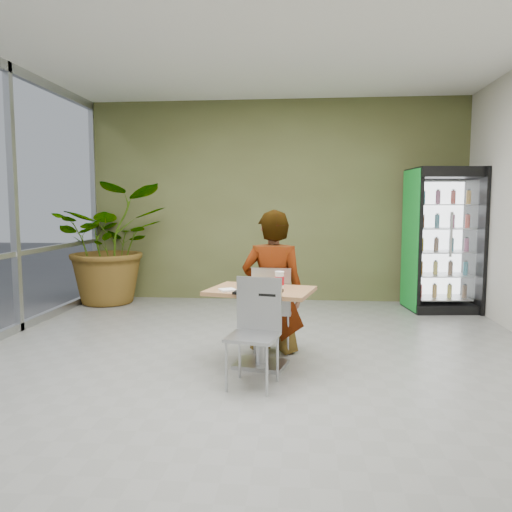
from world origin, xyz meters
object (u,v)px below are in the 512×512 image
object	(u,v)px
dining_table	(261,311)
seated_woman	(273,296)
chair_far	(272,303)
beverage_fridge	(443,240)
cafeteria_tray	(258,292)
potted_plant	(111,244)
chair_near	(256,322)
soda_cup	(280,280)

from	to	relation	value
dining_table	seated_woman	world-z (taller)	seated_woman
chair_far	beverage_fridge	size ratio (longest dim) A/B	0.44
dining_table	cafeteria_tray	size ratio (longest dim) A/B	2.69
seated_woman	potted_plant	size ratio (longest dim) A/B	0.96
chair_far	chair_near	world-z (taller)	chair_near
dining_table	cafeteria_tray	distance (m)	0.32
cafeteria_tray	chair_far	bearing A→B (deg)	82.70
chair_far	soda_cup	xyz separation A→B (m)	(0.09, -0.37, 0.30)
chair_far	potted_plant	world-z (taller)	potted_plant
seated_woman	soda_cup	size ratio (longest dim) A/B	11.30
dining_table	chair_far	distance (m)	0.45
chair_far	potted_plant	distance (m)	3.67
chair_far	chair_near	xyz separation A→B (m)	(-0.09, -0.90, 0.01)
potted_plant	beverage_fridge	bearing A→B (deg)	-1.40
beverage_fridge	potted_plant	distance (m)	5.02
seated_woman	cafeteria_tray	distance (m)	0.74
chair_near	cafeteria_tray	size ratio (longest dim) A/B	2.29
soda_cup	potted_plant	size ratio (longest dim) A/B	0.08
dining_table	seated_woman	bearing A→B (deg)	79.74
chair_far	beverage_fridge	bearing A→B (deg)	-131.62
seated_woman	soda_cup	xyz separation A→B (m)	(0.09, -0.41, 0.23)
chair_far	beverage_fridge	world-z (taller)	beverage_fridge
dining_table	soda_cup	xyz separation A→B (m)	(0.17, 0.07, 0.29)
dining_table	chair_near	world-z (taller)	chair_near
seated_woman	cafeteria_tray	size ratio (longest dim) A/B	4.49
beverage_fridge	seated_woman	bearing A→B (deg)	-141.94
seated_woman	soda_cup	bearing A→B (deg)	105.05
dining_table	potted_plant	xyz separation A→B (m)	(-2.60, 2.92, 0.40)
soda_cup	potted_plant	world-z (taller)	potted_plant
cafeteria_tray	beverage_fridge	bearing A→B (deg)	51.29
chair_near	seated_woman	world-z (taller)	seated_woman
beverage_fridge	chair_near	bearing A→B (deg)	-133.35
cafeteria_tray	chair_near	bearing A→B (deg)	-90.13
chair_near	seated_woman	xyz separation A→B (m)	(0.09, 0.94, 0.06)
chair_near	seated_woman	size ratio (longest dim) A/B	0.51
chair_near	soda_cup	world-z (taller)	chair_near
chair_near	seated_woman	bearing A→B (deg)	95.98
dining_table	beverage_fridge	world-z (taller)	beverage_fridge
potted_plant	cafeteria_tray	bearing A→B (deg)	-50.49
seated_woman	beverage_fridge	size ratio (longest dim) A/B	0.87
soda_cup	seated_woman	bearing A→B (deg)	101.91
chair_near	beverage_fridge	distance (m)	4.09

